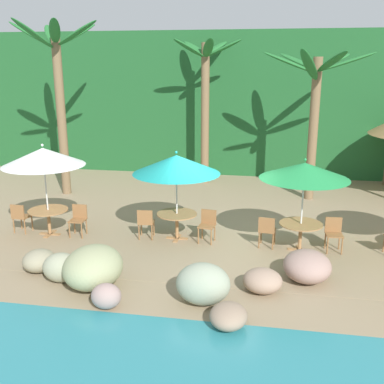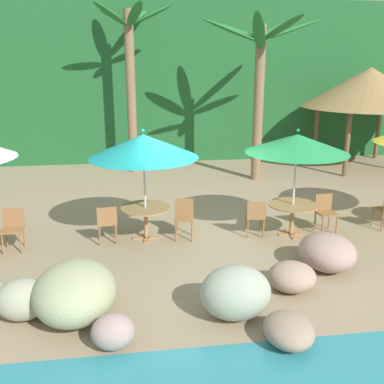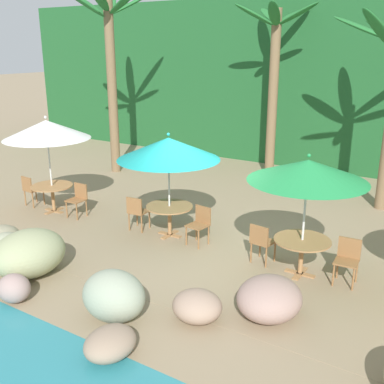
% 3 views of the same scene
% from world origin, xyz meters
% --- Properties ---
extents(ground_plane, '(120.00, 120.00, 0.00)m').
position_xyz_m(ground_plane, '(0.00, 0.00, 0.00)').
color(ground_plane, '#937F60').
extents(terrace_deck, '(18.00, 5.20, 0.01)m').
position_xyz_m(terrace_deck, '(0.00, 0.00, 0.00)').
color(terrace_deck, '#937F60').
rests_on(terrace_deck, ground).
extents(foliage_backdrop, '(28.00, 2.40, 6.00)m').
position_xyz_m(foliage_backdrop, '(0.00, 9.00, 3.00)').
color(foliage_backdrop, '#1E5628').
rests_on(foliage_backdrop, ground).
extents(rock_seawall, '(11.62, 3.25, 0.90)m').
position_xyz_m(rock_seawall, '(-0.58, -2.97, 0.37)').
color(rock_seawall, gray).
rests_on(rock_seawall, ground).
extents(umbrella_white, '(2.24, 2.24, 2.60)m').
position_xyz_m(umbrella_white, '(-4.77, -0.24, 2.24)').
color(umbrella_white, silver).
rests_on(umbrella_white, ground).
extents(dining_table_white, '(1.10, 1.10, 0.74)m').
position_xyz_m(dining_table_white, '(-4.77, -0.24, 0.61)').
color(dining_table_white, '#A37547').
rests_on(dining_table_white, ground).
extents(chair_white_seaward, '(0.43, 0.44, 0.87)m').
position_xyz_m(chair_white_seaward, '(-3.92, -0.13, 0.51)').
color(chair_white_seaward, olive).
rests_on(chair_white_seaward, ground).
extents(chair_white_inland, '(0.45, 0.46, 0.87)m').
position_xyz_m(chair_white_inland, '(-5.62, -0.26, 0.51)').
color(chair_white_inland, olive).
rests_on(chair_white_inland, ground).
extents(umbrella_teal, '(2.35, 2.35, 2.47)m').
position_xyz_m(umbrella_teal, '(-1.15, 0.06, 2.10)').
color(umbrella_teal, silver).
rests_on(umbrella_teal, ground).
extents(dining_table_teal, '(1.10, 1.10, 0.74)m').
position_xyz_m(dining_table_teal, '(-1.15, 0.06, 0.61)').
color(dining_table_teal, '#A37547').
rests_on(dining_table_teal, ground).
extents(chair_teal_seaward, '(0.48, 0.48, 0.87)m').
position_xyz_m(chair_teal_seaward, '(-0.29, 0.03, 0.51)').
color(chair_teal_seaward, olive).
rests_on(chair_teal_seaward, ground).
extents(chair_teal_inland, '(0.46, 0.47, 0.87)m').
position_xyz_m(chair_teal_inland, '(-1.98, -0.11, 0.51)').
color(chair_teal_inland, olive).
rests_on(chair_teal_inland, ground).
extents(umbrella_green, '(2.24, 2.24, 2.44)m').
position_xyz_m(umbrella_green, '(2.15, -0.19, 2.12)').
color(umbrella_green, silver).
rests_on(umbrella_green, ground).
extents(dining_table_green, '(1.10, 1.10, 0.74)m').
position_xyz_m(dining_table_green, '(2.15, -0.19, 0.61)').
color(dining_table_green, '#A37547').
rests_on(dining_table_green, ground).
extents(chair_green_seaward, '(0.45, 0.45, 0.87)m').
position_xyz_m(chair_green_seaward, '(2.99, -0.05, 0.51)').
color(chair_green_seaward, olive).
rests_on(chair_green_seaward, ground).
extents(chair_green_inland, '(0.47, 0.48, 0.87)m').
position_xyz_m(chair_green_inland, '(1.30, -0.18, 0.51)').
color(chair_green_inland, olive).
rests_on(chair_green_inland, ground).
extents(palm_tree_nearest, '(3.32, 3.06, 6.12)m').
position_xyz_m(palm_tree_nearest, '(-6.16, 3.88, 4.10)').
color(palm_tree_nearest, brown).
rests_on(palm_tree_nearest, ground).
extents(palm_tree_second, '(2.61, 2.79, 5.60)m').
position_xyz_m(palm_tree_second, '(-1.30, 6.40, 3.64)').
color(palm_tree_second, brown).
rests_on(palm_tree_second, ground).
extents(palm_tree_third, '(3.75, 3.39, 5.17)m').
position_xyz_m(palm_tree_third, '(2.71, 4.74, 3.58)').
color(palm_tree_third, brown).
rests_on(palm_tree_third, ground).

